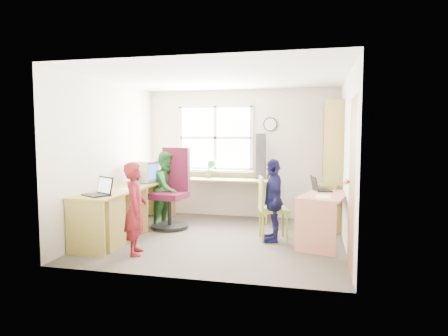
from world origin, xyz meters
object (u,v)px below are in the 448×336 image
at_px(swivel_chair, 172,193).
at_px(crt_monitor, 144,172).
at_px(cd_tower, 261,156).
at_px(l_desk, 131,209).
at_px(wooden_chair, 269,206).
at_px(person_green, 167,188).
at_px(laptop_right, 319,187).
at_px(potted_plant, 210,169).
at_px(laptop_left, 100,191).
at_px(right_desk, 326,207).
at_px(person_red, 135,209).
at_px(person_navy, 273,200).
at_px(bookshelf, 332,168).

bearing_deg(swivel_chair, crt_monitor, -167.99).
bearing_deg(cd_tower, l_desk, -133.51).
height_order(wooden_chair, person_green, person_green).
xyz_separation_m(laptop_right, potted_plant, (-1.99, 1.12, 0.14)).
height_order(crt_monitor, potted_plant, crt_monitor).
height_order(wooden_chair, laptop_left, laptop_left).
bearing_deg(person_green, right_desk, -90.62).
bearing_deg(potted_plant, person_green, -124.78).
height_order(laptop_right, potted_plant, potted_plant).
xyz_separation_m(swivel_chair, laptop_left, (-0.49, -1.45, 0.23)).
bearing_deg(l_desk, crt_monitor, 100.33).
xyz_separation_m(person_red, person_navy, (1.69, 1.05, 0.00)).
relative_size(l_desk, bookshelf, 1.40).
bearing_deg(crt_monitor, swivel_chair, 12.45).
distance_m(bookshelf, laptop_right, 0.88).
bearing_deg(laptop_left, potted_plant, 100.00).
distance_m(laptop_left, person_green, 1.64).
relative_size(l_desk, person_red, 2.44).
bearing_deg(cd_tower, laptop_right, -47.62).
relative_size(cd_tower, potted_plant, 2.52).
distance_m(l_desk, wooden_chair, 2.06).
bearing_deg(crt_monitor, wooden_chair, -1.04).
xyz_separation_m(person_red, person_green, (-0.20, 1.68, 0.04)).
distance_m(bookshelf, swivel_chair, 2.73).
height_order(bookshelf, potted_plant, bookshelf).
height_order(l_desk, person_green, person_green).
bearing_deg(bookshelf, right_desk, -95.80).
height_order(bookshelf, crt_monitor, bookshelf).
xyz_separation_m(laptop_right, person_green, (-2.54, 0.33, -0.14)).
height_order(laptop_left, potted_plant, potted_plant).
relative_size(right_desk, laptop_right, 3.60).
distance_m(bookshelf, crt_monitor, 3.18).
relative_size(laptop_right, person_red, 0.31).
distance_m(bookshelf, laptop_left, 3.75).
height_order(laptop_left, person_navy, person_navy).
height_order(swivel_chair, person_red, swivel_chair).
height_order(l_desk, right_desk, l_desk).
distance_m(laptop_left, potted_plant, 2.56).
height_order(laptop_right, cd_tower, cd_tower).
bearing_deg(bookshelf, swivel_chair, -166.13).
height_order(bookshelf, person_navy, bookshelf).
relative_size(l_desk, swivel_chair, 2.21).
xyz_separation_m(l_desk, person_red, (0.41, -0.71, 0.15)).
bearing_deg(right_desk, person_red, -141.30).
xyz_separation_m(l_desk, wooden_chair, (2.02, 0.41, 0.06)).
distance_m(l_desk, right_desk, 2.88).
distance_m(wooden_chair, crt_monitor, 2.24).
relative_size(potted_plant, person_green, 0.26).
distance_m(swivel_chair, laptop_right, 2.42).
bearing_deg(bookshelf, potted_plant, 172.42).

